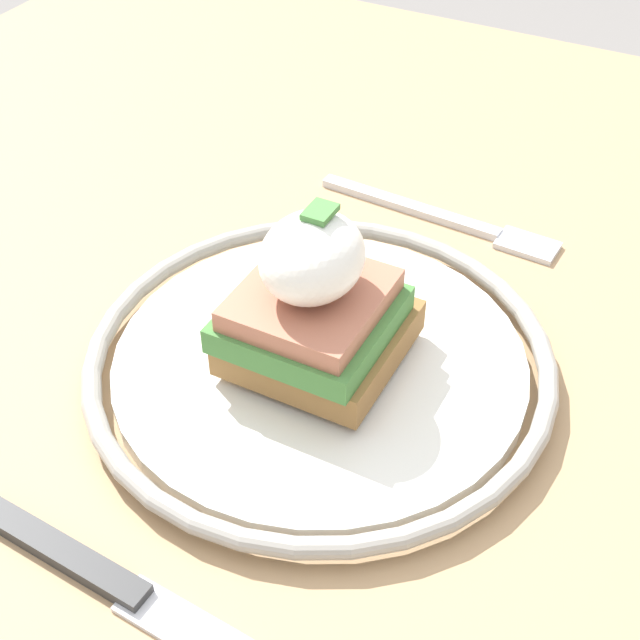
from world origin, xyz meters
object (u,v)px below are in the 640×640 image
sandwich (316,303)px  fork (448,219)px  plate (320,361)px  knife (116,585)px

sandwich → fork: 0.16m
plate → sandwich: bearing=-21.7°
sandwich → fork: (-0.16, 0.01, -0.04)m
fork → knife: size_ratio=0.83×
sandwich → knife: sandwich is taller
plate → knife: 0.15m
sandwich → knife: bearing=-5.4°
knife → sandwich: bearing=174.6°
plate → knife: bearing=-5.6°
plate → fork: bearing=176.7°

